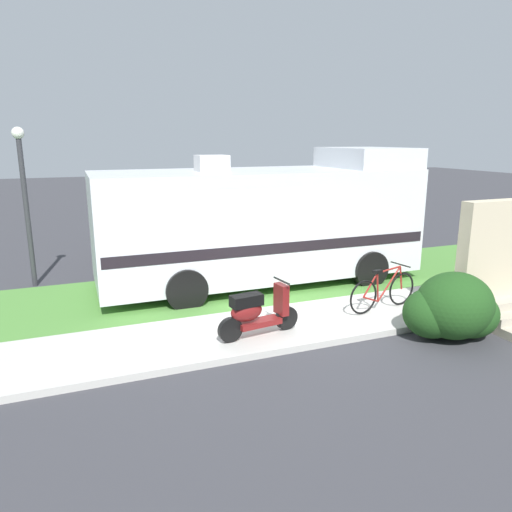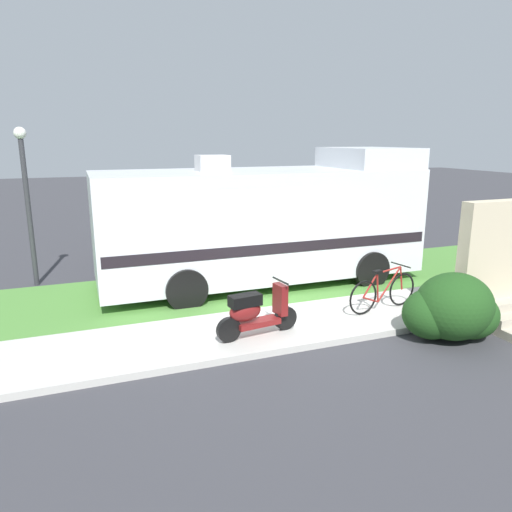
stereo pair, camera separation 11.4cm
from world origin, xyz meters
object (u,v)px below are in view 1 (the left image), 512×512
Objects in this scene: motorhome_rv at (264,221)px; street_lamp_post at (24,191)px; bicycle at (383,291)px; bottle_green at (459,294)px; pickup_truck_near at (178,222)px; scooter at (256,312)px.

street_lamp_post is (-5.35, 1.83, 0.77)m from motorhome_rv.
motorhome_rv reaches higher than bicycle.
motorhome_rv is 5.71m from street_lamp_post.
motorhome_rv is 4.75m from bottle_green.
pickup_truck_near is at bearing 122.49° from bottle_green.
bottle_green is at bearing 3.49° from scooter.
motorhome_rv is 1.38× the size of pickup_truck_near.
street_lamp_post is at bearing 144.56° from bicycle.
scooter is at bearing -176.51° from bottle_green.
street_lamp_post is at bearing -149.76° from pickup_truck_near.
bicycle is 7.53× the size of bottle_green.
pickup_truck_near is 8.64m from bottle_green.
scooter reaches higher than bottle_green.
street_lamp_post reaches higher than scooter.
motorhome_rv is 4.44× the size of bicycle.
bicycle is 0.31× the size of pickup_truck_near.
street_lamp_post reaches higher than motorhome_rv.
pickup_truck_near is at bearing 30.24° from street_lamp_post.
pickup_truck_near is (-1.21, 4.24, -0.61)m from motorhome_rv.
street_lamp_post is (-4.14, -2.41, 1.38)m from pickup_truck_near.
motorhome_rv reaches higher than scooter.
scooter is 2.94m from bicycle.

